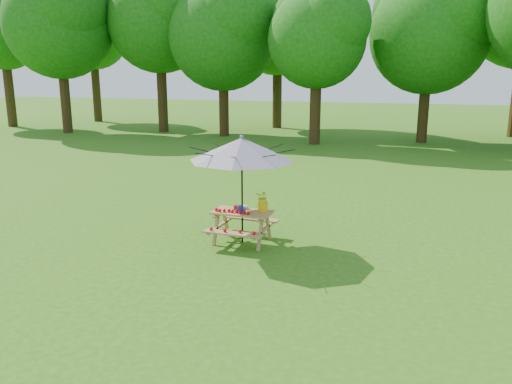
% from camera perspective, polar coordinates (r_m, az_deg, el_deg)
% --- Properties ---
extents(ground, '(120.00, 120.00, 0.00)m').
position_cam_1_polar(ground, '(6.20, -10.88, -20.18)').
color(ground, '#306012').
rests_on(ground, ground).
extents(picnic_table, '(1.20, 1.32, 0.67)m').
position_cam_1_polar(picnic_table, '(10.32, -1.58, -4.06)').
color(picnic_table, '#AC6E4D').
rests_on(picnic_table, ground).
extents(patio_umbrella, '(2.53, 2.53, 2.25)m').
position_cam_1_polar(patio_umbrella, '(9.96, -1.63, 4.89)').
color(patio_umbrella, black).
rests_on(patio_umbrella, ground).
extents(produce_bins, '(0.25, 0.41, 0.13)m').
position_cam_1_polar(produce_bins, '(10.26, -1.79, -1.86)').
color(produce_bins, '#B0170E').
rests_on(produce_bins, picnic_table).
extents(tomatoes_row, '(0.77, 0.13, 0.07)m').
position_cam_1_polar(tomatoes_row, '(10.11, -2.75, -2.21)').
color(tomatoes_row, red).
rests_on(tomatoes_row, picnic_table).
extents(flower_bucket, '(0.31, 0.28, 0.45)m').
position_cam_1_polar(flower_bucket, '(10.17, 0.79, -0.92)').
color(flower_bucket, yellow).
rests_on(flower_bucket, picnic_table).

